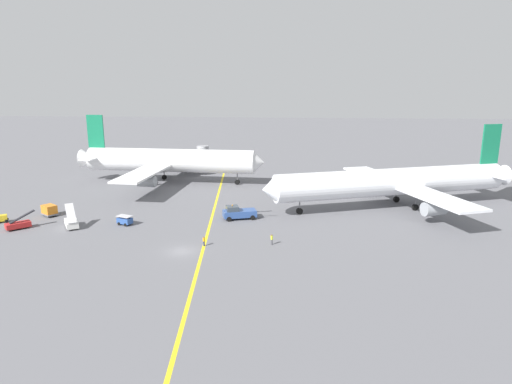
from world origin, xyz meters
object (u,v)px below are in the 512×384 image
(pushback_tug, at_px, (238,213))
(gse_container_dolly_flat, at_px, (49,210))
(ground_crew_ramp_agent_by_cones, at_px, (204,241))
(airliner_at_gate_left, at_px, (169,161))
(ground_crew_marshaller_foreground, at_px, (272,239))
(gse_stair_truck_yellow, at_px, (71,222))
(gse_gpu_cart_small, at_px, (2,218))
(airliner_being_pushed, at_px, (394,182))
(jet_bridge, at_px, (199,155))
(gse_baggage_cart_trailing, at_px, (125,220))
(gse_belt_loader_portside, at_px, (18,224))

(pushback_tug, height_order, gse_container_dolly_flat, pushback_tug)
(ground_crew_ramp_agent_by_cones, bearing_deg, airliner_at_gate_left, 111.57)
(airliner_at_gate_left, bearing_deg, ground_crew_marshaller_foreground, -57.14)
(gse_stair_truck_yellow, bearing_deg, gse_gpu_cart_small, 172.43)
(airliner_being_pushed, height_order, jet_bridge, airliner_being_pushed)
(ground_crew_marshaller_foreground, distance_m, jet_bridge, 70.29)
(airliner_being_pushed, distance_m, ground_crew_ramp_agent_by_cones, 43.59)
(airliner_at_gate_left, bearing_deg, gse_baggage_cart_trailing, -87.26)
(airliner_at_gate_left, height_order, gse_belt_loader_portside, airliner_at_gate_left)
(gse_gpu_cart_small, distance_m, ground_crew_marshaller_foreground, 50.96)
(gse_belt_loader_portside, bearing_deg, ground_crew_marshaller_foreground, -5.39)
(airliner_at_gate_left, height_order, ground_crew_ramp_agent_by_cones, airliner_at_gate_left)
(ground_crew_ramp_agent_by_cones, height_order, jet_bridge, jet_bridge)
(airliner_at_gate_left, distance_m, jet_bridge, 21.13)
(airliner_being_pushed, height_order, ground_crew_marshaller_foreground, airliner_being_pushed)
(gse_baggage_cart_trailing, height_order, ground_crew_marshaller_foreground, ground_crew_marshaller_foreground)
(gse_stair_truck_yellow, bearing_deg, airliner_at_gate_left, 79.63)
(gse_gpu_cart_small, bearing_deg, ground_crew_marshaller_foreground, -8.69)
(airliner_at_gate_left, bearing_deg, pushback_tug, -54.81)
(ground_crew_marshaller_foreground, distance_m, ground_crew_ramp_agent_by_cones, 10.73)
(airliner_being_pushed, distance_m, jet_bridge, 64.03)
(ground_crew_ramp_agent_by_cones, xyz_separation_m, jet_bridge, (-14.75, 66.95, 3.34))
(gse_gpu_cart_small, height_order, ground_crew_marshaller_foreground, gse_gpu_cart_small)
(gse_container_dolly_flat, bearing_deg, gse_gpu_cart_small, -143.81)
(gse_container_dolly_flat, xyz_separation_m, jet_bridge, (18.44, 52.97, 2.98))
(airliner_being_pushed, height_order, gse_belt_loader_portside, airliner_being_pushed)
(airliner_being_pushed, height_order, ground_crew_ramp_agent_by_cones, airliner_being_pushed)
(airliner_being_pushed, relative_size, gse_baggage_cart_trailing, 17.37)
(jet_bridge, bearing_deg, gse_container_dolly_flat, -109.20)
(gse_container_dolly_flat, xyz_separation_m, gse_baggage_cart_trailing, (16.69, -4.34, -0.31))
(gse_container_dolly_flat, height_order, ground_crew_ramp_agent_by_cones, gse_container_dolly_flat)
(ground_crew_marshaller_foreground, bearing_deg, ground_crew_ramp_agent_by_cones, -172.07)
(airliner_being_pushed, height_order, gse_baggage_cart_trailing, airliner_being_pushed)
(jet_bridge, bearing_deg, airliner_being_pushed, -39.59)
(pushback_tug, height_order, gse_stair_truck_yellow, gse_stair_truck_yellow)
(gse_container_dolly_flat, bearing_deg, gse_stair_truck_yellow, -40.64)
(gse_stair_truck_yellow, height_order, ground_crew_ramp_agent_by_cones, gse_stair_truck_yellow)
(gse_gpu_cart_small, relative_size, ground_crew_ramp_agent_by_cones, 1.67)
(gse_gpu_cart_small, bearing_deg, pushback_tug, 7.87)
(airliner_being_pushed, relative_size, ground_crew_ramp_agent_by_cones, 34.40)
(gse_belt_loader_portside, bearing_deg, pushback_tug, 14.00)
(gse_stair_truck_yellow, height_order, gse_baggage_cart_trailing, gse_stair_truck_yellow)
(airliner_at_gate_left, relative_size, gse_gpu_cart_small, 18.80)
(gse_container_dolly_flat, relative_size, ground_crew_marshaller_foreground, 2.25)
(gse_gpu_cart_small, height_order, gse_belt_loader_portside, gse_belt_loader_portside)
(airliner_at_gate_left, xyz_separation_m, ground_crew_marshaller_foreground, (28.87, -44.70, -4.89))
(gse_gpu_cart_small, relative_size, gse_baggage_cart_trailing, 0.84)
(ground_crew_marshaller_foreground, bearing_deg, gse_stair_truck_yellow, 170.87)
(gse_container_dolly_flat, bearing_deg, pushback_tug, 1.86)
(pushback_tug, relative_size, gse_container_dolly_flat, 2.44)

